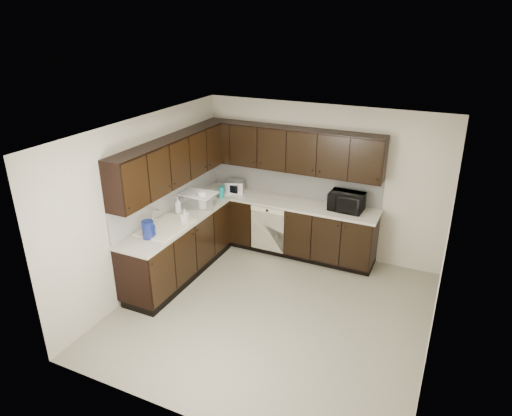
{
  "coord_description": "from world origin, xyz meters",
  "views": [
    {
      "loc": [
        1.98,
        -4.81,
        3.75
      ],
      "look_at": [
        -0.53,
        0.6,
        1.22
      ],
      "focal_mm": 32.0,
      "sensor_mm": 36.0,
      "label": 1
    }
  ],
  "objects": [
    {
      "name": "soap_bottle_a",
      "position": [
        -1.51,
        0.26,
        1.05
      ],
      "size": [
        0.11,
        0.11,
        0.22
      ],
      "primitive_type": "imported",
      "rotation": [
        0.0,
        0.0,
        0.17
      ],
      "color": "gray",
      "rests_on": "countertop"
    },
    {
      "name": "ceiling",
      "position": [
        0.0,
        0.0,
        2.5
      ],
      "size": [
        4.0,
        4.0,
        0.0
      ],
      "primitive_type": "plane",
      "rotation": [
        3.14,
        0.0,
        0.0
      ],
      "color": "white",
      "rests_on": "wall_back"
    },
    {
      "name": "soap_bottle_b",
      "position": [
        -1.81,
        0.52,
        1.07
      ],
      "size": [
        0.13,
        0.13,
        0.26
      ],
      "primitive_type": "imported",
      "rotation": [
        0.0,
        0.0,
        -0.28
      ],
      "color": "gray",
      "rests_on": "countertop"
    },
    {
      "name": "teal_tumbler",
      "position": [
        -1.51,
        1.35,
        1.04
      ],
      "size": [
        0.1,
        0.1,
        0.19
      ],
      "primitive_type": "cylinder",
      "rotation": [
        0.0,
        0.0,
        -0.2
      ],
      "color": "#0D8A8F",
      "rests_on": "countertop"
    },
    {
      "name": "paper_towel_roll",
      "position": [
        -1.58,
        0.85,
        1.08
      ],
      "size": [
        0.15,
        0.15,
        0.28
      ],
      "primitive_type": "cylinder",
      "rotation": [
        0.0,
        0.0,
        -0.27
      ],
      "color": "white",
      "rests_on": "countertop"
    },
    {
      "name": "backsplash",
      "position": [
        -1.22,
        1.32,
        1.18
      ],
      "size": [
        3.0,
        2.8,
        0.48
      ],
      "color": "beige",
      "rests_on": "countertop"
    },
    {
      "name": "wall_left",
      "position": [
        -2.0,
        0.0,
        1.25
      ],
      "size": [
        0.02,
        4.0,
        2.5
      ],
      "primitive_type": "cube",
      "color": "#BBB3A0",
      "rests_on": "floor"
    },
    {
      "name": "upper_cabinets",
      "position": [
        -1.1,
        1.2,
        1.77
      ],
      "size": [
        3.0,
        2.8,
        0.7
      ],
      "color": "black",
      "rests_on": "wall_back"
    },
    {
      "name": "floor",
      "position": [
        0.0,
        0.0,
        0.0
      ],
      "size": [
        4.0,
        4.0,
        0.0
      ],
      "primitive_type": "plane",
      "color": "gray",
      "rests_on": "ground"
    },
    {
      "name": "lower_cabinets",
      "position": [
        -1.01,
        1.11,
        0.41
      ],
      "size": [
        3.0,
        2.8,
        0.9
      ],
      "color": "black",
      "rests_on": "floor"
    },
    {
      "name": "wall_right",
      "position": [
        2.0,
        0.0,
        1.25
      ],
      "size": [
        0.02,
        4.0,
        2.5
      ],
      "primitive_type": "cube",
      "color": "#BBB3A0",
      "rests_on": "floor"
    },
    {
      "name": "blue_pitcher",
      "position": [
        -1.7,
        -0.37,
        1.06
      ],
      "size": [
        0.18,
        0.18,
        0.25
      ],
      "primitive_type": "cylinder",
      "rotation": [
        0.0,
        0.0,
        -0.08
      ],
      "color": "navy",
      "rests_on": "countertop"
    },
    {
      "name": "storage_bin",
      "position": [
        -1.68,
        0.9,
        1.04
      ],
      "size": [
        0.62,
        0.55,
        0.2
      ],
      "primitive_type": "cube",
      "rotation": [
        0.0,
        0.0,
        0.36
      ],
      "color": "silver",
      "rests_on": "countertop"
    },
    {
      "name": "countertop",
      "position": [
        -1.01,
        1.11,
        0.92
      ],
      "size": [
        3.03,
        2.83,
        0.04
      ],
      "color": "beige",
      "rests_on": "lower_cabinets"
    },
    {
      "name": "microwave",
      "position": [
        0.5,
        1.71,
        1.08
      ],
      "size": [
        0.53,
        0.37,
        0.29
      ],
      "primitive_type": "imported",
      "rotation": [
        0.0,
        0.0,
        -0.03
      ],
      "color": "black",
      "rests_on": "countertop"
    },
    {
      "name": "sink",
      "position": [
        -1.68,
        -0.01,
        0.88
      ],
      "size": [
        0.54,
        0.82,
        0.42
      ],
      "color": "beige",
      "rests_on": "countertop"
    },
    {
      "name": "wall_front",
      "position": [
        0.0,
        -2.0,
        1.25
      ],
      "size": [
        4.0,
        0.02,
        2.5
      ],
      "primitive_type": "cube",
      "color": "#BBB3A0",
      "rests_on": "floor"
    },
    {
      "name": "dishwasher",
      "position": [
        -0.7,
        1.41,
        0.55
      ],
      "size": [
        0.58,
        0.04,
        0.78
      ],
      "color": "beige",
      "rests_on": "lower_cabinets"
    },
    {
      "name": "toaster_oven",
      "position": [
        -1.44,
        1.67,
        1.04
      ],
      "size": [
        0.38,
        0.33,
        0.2
      ],
      "primitive_type": "cube",
      "rotation": [
        0.0,
        0.0,
        0.33
      ],
      "color": "silver",
      "rests_on": "countertop"
    },
    {
      "name": "wall_back",
      "position": [
        0.0,
        2.0,
        1.25
      ],
      "size": [
        4.0,
        0.02,
        2.5
      ],
      "primitive_type": "cube",
      "color": "#BBB3A0",
      "rests_on": "floor"
    }
  ]
}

